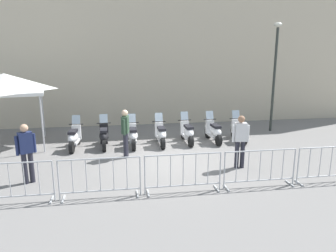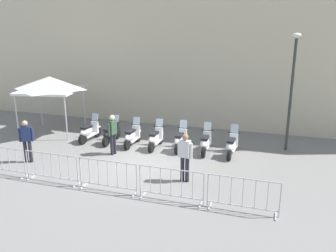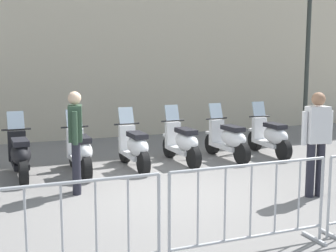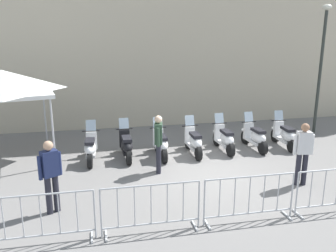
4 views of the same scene
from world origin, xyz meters
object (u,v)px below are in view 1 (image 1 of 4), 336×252
(canopy_tent, at_px, (5,84))
(motorcycle_1, at_px, (104,136))
(street_lamp, at_px, (275,66))
(barrier_segment_2, at_px, (183,173))
(barrier_segment_3, at_px, (260,169))
(motorcycle_4, at_px, (187,133))
(motorcycle_2, at_px, (133,136))
(motorcycle_5, at_px, (214,132))
(officer_near_row_end, at_px, (240,139))
(officer_mid_plaza, at_px, (125,131))
(motorcycle_0, at_px, (74,138))
(barrier_segment_4, at_px, (331,165))
(barrier_segment_1, at_px, (100,178))
(barrier_segment_0, at_px, (10,184))
(motorcycle_3, at_px, (161,134))
(officer_by_barriers, at_px, (26,150))
(motorcycle_6, at_px, (240,131))

(canopy_tent, bearing_deg, motorcycle_1, -22.76)
(street_lamp, relative_size, canopy_tent, 1.73)
(barrier_segment_2, distance_m, barrier_segment_3, 2.16)
(motorcycle_4, bearing_deg, motorcycle_2, 171.66)
(motorcycle_2, distance_m, motorcycle_5, 3.40)
(officer_near_row_end, distance_m, canopy_tent, 9.06)
(officer_near_row_end, xyz_separation_m, officer_mid_plaza, (-3.20, 2.37, 0.00))
(officer_near_row_end, bearing_deg, motorcycle_5, 76.53)
(motorcycle_0, bearing_deg, motorcycle_4, -10.68)
(barrier_segment_4, relative_size, canopy_tent, 0.70)
(motorcycle_1, relative_size, motorcycle_2, 1.00)
(barrier_segment_1, bearing_deg, canopy_tent, 114.01)
(barrier_segment_2, relative_size, street_lamp, 0.40)
(barrier_segment_0, bearing_deg, street_lamp, 19.57)
(motorcycle_2, relative_size, motorcycle_3, 1.00)
(officer_near_row_end, bearing_deg, motorcycle_1, 134.07)
(motorcycle_0, height_order, officer_mid_plaza, officer_mid_plaza)
(barrier_segment_0, relative_size, street_lamp, 0.40)
(canopy_tent, bearing_deg, officer_by_barriers, -78.63)
(canopy_tent, bearing_deg, officer_near_row_end, -36.41)
(motorcycle_2, bearing_deg, officer_by_barriers, -146.68)
(motorcycle_4, distance_m, barrier_segment_2, 4.71)
(motorcycle_0, xyz_separation_m, officer_mid_plaza, (1.65, -1.68, 0.53))
(officer_mid_plaza, relative_size, officer_by_barriers, 1.00)
(officer_mid_plaza, bearing_deg, barrier_segment_0, -144.36)
(street_lamp, bearing_deg, officer_by_barriers, -165.92)
(motorcycle_6, bearing_deg, officer_mid_plaza, -176.09)
(barrier_segment_1, bearing_deg, motorcycle_4, 42.24)
(officer_mid_plaza, bearing_deg, motorcycle_1, 109.54)
(officer_mid_plaza, bearing_deg, barrier_segment_3, -53.27)
(barrier_segment_2, bearing_deg, motorcycle_5, 51.62)
(officer_near_row_end, bearing_deg, motorcycle_6, 56.36)
(barrier_segment_1, height_order, barrier_segment_4, same)
(motorcycle_2, bearing_deg, barrier_segment_3, -65.29)
(motorcycle_1, bearing_deg, barrier_segment_2, -75.34)
(barrier_segment_1, xyz_separation_m, barrier_segment_2, (2.12, -0.45, 0.00))
(motorcycle_4, height_order, barrier_segment_0, motorcycle_4)
(street_lamp, height_order, officer_by_barriers, street_lamp)
(motorcycle_0, xyz_separation_m, officer_by_barriers, (-1.50, -2.94, 0.53))
(motorcycle_0, relative_size, motorcycle_6, 0.99)
(officer_mid_plaza, xyz_separation_m, canopy_tent, (-3.99, 2.93, 1.54))
(motorcycle_1, relative_size, barrier_segment_0, 0.84)
(motorcycle_5, bearing_deg, officer_mid_plaza, -171.38)
(motorcycle_2, distance_m, officer_near_row_end, 4.44)
(barrier_segment_0, height_order, officer_by_barriers, officer_by_barriers)
(barrier_segment_3, bearing_deg, officer_mid_plaza, 126.73)
(barrier_segment_4, distance_m, officer_by_barriers, 8.68)
(barrier_segment_3, bearing_deg, motorcycle_4, 90.79)
(barrier_segment_4, bearing_deg, canopy_tent, 141.16)
(motorcycle_0, relative_size, officer_by_barriers, 0.98)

